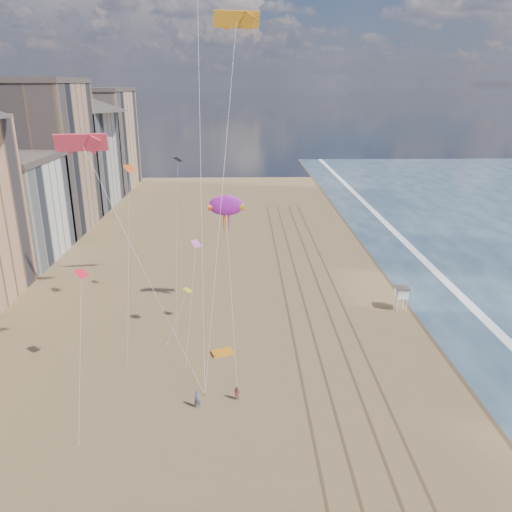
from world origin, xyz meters
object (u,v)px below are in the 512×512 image
Objects in this scene: kite_flyer_a at (197,399)px; kite_flyer_b at (237,394)px; show_kite at (226,206)px; grounded_kite at (222,352)px; lifeguard_stand at (402,293)px.

kite_flyer_a reaches higher than kite_flyer_b.
show_kite is 24.41m from kite_flyer_a.
show_kite reaches higher than grounded_kite.
grounded_kite is 9.84m from kite_flyer_a.
kite_flyer_a reaches higher than grounded_kite.
kite_flyer_b is at bearing -86.00° from show_kite.
lifeguard_stand is at bearing 65.93° from kite_flyer_b.
lifeguard_stand reaches higher than kite_flyer_b.
kite_flyer_b is at bearing -99.41° from grounded_kite.
grounded_kite is 1.24× the size of kite_flyer_a.
lifeguard_stand is 1.76× the size of kite_flyer_a.
show_kite is at bearing 117.59° from kite_flyer_b.
kite_flyer_b is (-20.96, -19.10, -1.71)m from lifeguard_stand.
kite_flyer_a is at bearing -96.04° from show_kite.
kite_flyer_b is at bearing -137.65° from lifeguard_stand.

